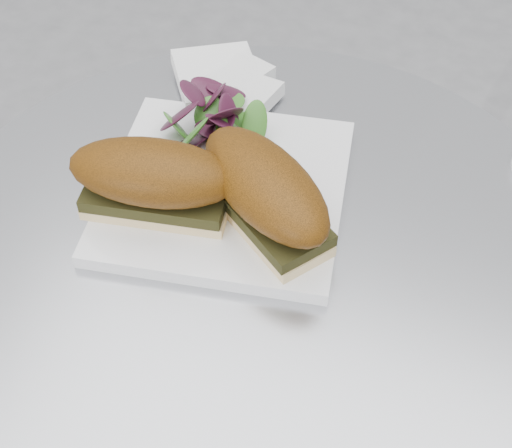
{
  "coord_description": "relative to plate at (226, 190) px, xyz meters",
  "views": [
    {
      "loc": [
        0.17,
        -0.42,
        1.28
      ],
      "look_at": [
        -0.0,
        0.0,
        0.77
      ],
      "focal_mm": 50.0,
      "sensor_mm": 36.0,
      "label": 1
    }
  ],
  "objects": [
    {
      "name": "salad",
      "position": [
        -0.03,
        0.07,
        0.03
      ],
      "size": [
        0.12,
        0.12,
        0.05
      ],
      "primitive_type": null,
      "color": "#4E8C2E",
      "rests_on": "plate"
    },
    {
      "name": "sandwich_left",
      "position": [
        -0.05,
        -0.06,
        0.05
      ],
      "size": [
        0.18,
        0.11,
        0.08
      ],
      "rotation": [
        0.0,
        0.0,
        0.2
      ],
      "color": "beige",
      "rests_on": "plate"
    },
    {
      "name": "table",
      "position": [
        0.06,
        -0.06,
        -0.25
      ],
      "size": [
        0.7,
        0.7,
        0.73
      ],
      "color": "#B1B4B9",
      "rests_on": "ground"
    },
    {
      "name": "plate",
      "position": [
        0.0,
        0.0,
        0.0
      ],
      "size": [
        0.29,
        0.29,
        0.02
      ],
      "primitive_type": "cube",
      "rotation": [
        0.0,
        0.0,
        0.19
      ],
      "color": "white",
      "rests_on": "table"
    },
    {
      "name": "sandwich_right",
      "position": [
        0.06,
        -0.03,
        0.05
      ],
      "size": [
        0.19,
        0.17,
        0.08
      ],
      "rotation": [
        0.0,
        0.0,
        -0.6
      ],
      "color": "beige",
      "rests_on": "plate"
    },
    {
      "name": "napkin",
      "position": [
        -0.06,
        0.16,
        0.0
      ],
      "size": [
        0.17,
        0.17,
        0.02
      ],
      "primitive_type": null,
      "rotation": [
        0.0,
        0.0,
        0.33
      ],
      "color": "white",
      "rests_on": "table"
    }
  ]
}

